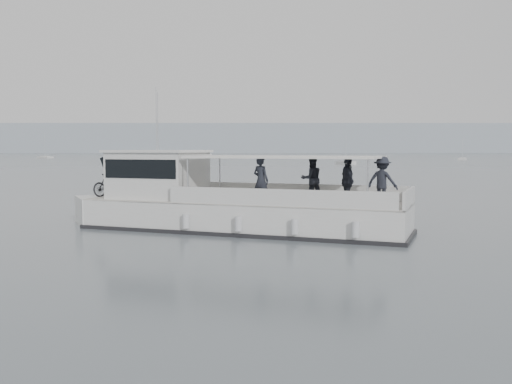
{
  "coord_description": "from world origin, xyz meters",
  "views": [
    {
      "loc": [
        -1.13,
        -19.85,
        3.35
      ],
      "look_at": [
        -1.07,
        3.47,
        1.6
      ],
      "focal_mm": 40.0,
      "sensor_mm": 36.0,
      "label": 1
    }
  ],
  "objects": [
    {
      "name": "ground",
      "position": [
        0.0,
        0.0,
        0.0
      ],
      "size": [
        1400.0,
        1400.0,
        0.0
      ],
      "primitive_type": "plane",
      "color": "#566065",
      "rests_on": "ground"
    },
    {
      "name": "headland",
      "position": [
        0.0,
        560.0,
        14.0
      ],
      "size": [
        1400.0,
        90.0,
        28.0
      ],
      "primitive_type": "cube",
      "color": "#939EA8",
      "rests_on": "ground"
    },
    {
      "name": "tour_boat",
      "position": [
        -2.81,
        3.94,
        1.05
      ],
      "size": [
        14.87,
        8.21,
        6.37
      ],
      "rotation": [
        0.0,
        0.0,
        -0.36
      ],
      "color": "silver",
      "rests_on": "ground"
    },
    {
      "name": "moored_fleet",
      "position": [
        1.14,
        192.06,
        0.36
      ],
      "size": [
        414.92,
        298.26,
        9.82
      ],
      "color": "silver",
      "rests_on": "ground"
    }
  ]
}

